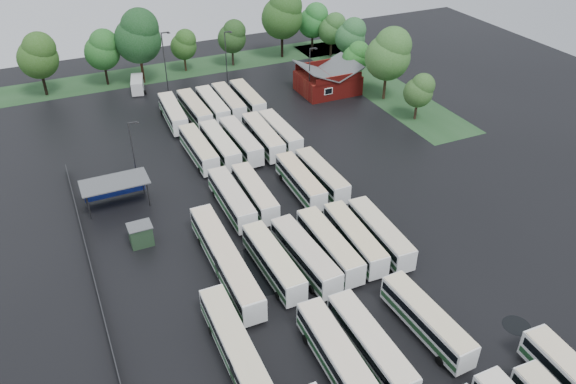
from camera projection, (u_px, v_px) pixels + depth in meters
name	position (u px, v px, depth m)	size (l,w,h in m)	color
ground	(318.00, 270.00, 60.67)	(160.00, 160.00, 0.00)	black
brick_building	(328.00, 82.00, 100.60)	(10.07, 8.60, 5.39)	maroon
wash_shed	(114.00, 184.00, 69.77)	(8.20, 4.20, 3.58)	#2D2D30
utility_hut	(141.00, 235.00, 63.86)	(2.70, 2.20, 2.62)	#1E3720
grass_strip_north	(176.00, 70.00, 110.68)	(80.00, 10.00, 0.01)	#1D411E
grass_strip_east	(374.00, 83.00, 105.15)	(10.00, 50.00, 0.01)	#1D411E
west_fence	(94.00, 279.00, 58.66)	(0.10, 50.00, 1.20)	#2D2D30
bus_r1c0	(336.00, 355.00, 48.70)	(2.82, 11.76, 3.25)	white
bus_r1c1	(370.00, 345.00, 49.68)	(2.48, 11.63, 3.24)	white
bus_r1c3	(426.00, 320.00, 52.28)	(2.89, 11.32, 3.12)	white
bus_r2c0	(273.00, 261.00, 59.23)	(2.66, 11.51, 3.19)	white
bus_r2c1	(305.00, 255.00, 60.08)	(3.06, 11.81, 3.26)	white
bus_r2c2	(329.00, 245.00, 61.48)	(2.51, 11.60, 3.23)	white
bus_r2c3	(354.00, 238.00, 62.61)	(2.96, 11.49, 3.17)	white
bus_r2c4	(380.00, 233.00, 63.39)	(2.88, 11.47, 3.17)	white
bus_r3c0	(232.00, 199.00, 69.21)	(2.59, 11.64, 3.23)	white
bus_r3c1	(255.00, 193.00, 70.41)	(2.69, 11.32, 3.13)	white
bus_r3c3	(300.00, 181.00, 72.77)	(2.71, 11.37, 3.15)	white
bus_r3c4	(321.00, 175.00, 73.95)	(2.47, 11.30, 3.14)	white
bus_r4c0	(199.00, 149.00, 79.95)	(2.59, 11.56, 3.21)	white
bus_r4c1	(220.00, 145.00, 80.83)	(2.50, 11.70, 3.26)	white
bus_r4c2	(241.00, 141.00, 81.91)	(2.66, 11.83, 3.28)	white
bus_r4c3	(263.00, 137.00, 83.01)	(2.86, 11.92, 3.30)	white
bus_r4c4	(280.00, 132.00, 84.42)	(2.52, 11.33, 3.15)	white
bus_r5c0	(173.00, 113.00, 89.94)	(2.97, 11.61, 3.20)	white
bus_r5c1	(195.00, 109.00, 91.14)	(2.66, 11.58, 3.21)	white
bus_r5c2	(213.00, 106.00, 92.35)	(2.57, 11.48, 3.19)	white
bus_r5c3	(229.00, 102.00, 93.66)	(2.67, 11.47, 3.18)	white
bus_r5c4	(248.00, 98.00, 94.81)	(2.62, 11.49, 3.19)	white
artic_bus_west_b	(225.00, 259.00, 59.43)	(2.64, 17.63, 3.27)	white
artic_bus_west_c	(242.00, 360.00, 48.28)	(2.59, 17.01, 3.15)	white
minibus	(137.00, 84.00, 101.07)	(3.23, 5.92, 2.45)	silver
tree_north_0	(38.00, 55.00, 96.43)	(6.89, 6.89, 11.41)	black
tree_north_1	(103.00, 49.00, 100.83)	(6.30, 6.30, 10.44)	black
tree_north_2	(138.00, 36.00, 100.41)	(8.36, 8.36, 13.85)	#3A2013
tree_north_3	(184.00, 44.00, 107.45)	(5.00, 5.00, 8.28)	#3B2818
tree_north_4	(233.00, 36.00, 109.69)	(5.56, 5.56, 9.21)	#30221A
tree_north_5	(283.00, 14.00, 112.16)	(8.29, 8.29, 13.73)	black
tree_north_6	(314.00, 20.00, 116.47)	(6.19, 6.19, 10.25)	black
tree_east_0	(420.00, 90.00, 89.44)	(4.76, 4.73, 7.83)	#3B281C
tree_east_1	(389.00, 53.00, 94.54)	(7.72, 7.72, 12.78)	#3A2818
tree_east_2	(356.00, 57.00, 102.13)	(4.86, 4.86, 8.05)	#312113
tree_east_3	(351.00, 35.00, 108.90)	(5.92, 5.92, 9.80)	#312414
tree_east_4	(333.00, 28.00, 114.25)	(5.52, 5.48, 9.07)	black
lamp_post_ne	(310.00, 70.00, 95.82)	(1.42, 0.28, 9.24)	#2D2D30
lamp_post_nw	(134.00, 150.00, 72.21)	(1.42, 0.28, 9.25)	#2D2D30
lamp_post_back_w	(165.00, 58.00, 98.56)	(1.65, 0.32, 10.73)	#2D2D30
lamp_post_back_e	(227.00, 54.00, 101.95)	(1.50, 0.29, 9.71)	#2D2D30
puddle_2	(263.00, 269.00, 60.83)	(8.31, 8.31, 0.01)	black
puddle_3	(339.00, 270.00, 60.71)	(2.96, 2.96, 0.01)	black
puddle_4	(516.00, 326.00, 53.97)	(2.71, 2.71, 0.01)	black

